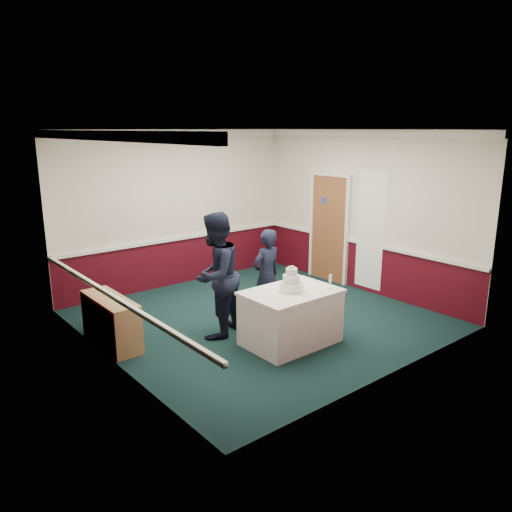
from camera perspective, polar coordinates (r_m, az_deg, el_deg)
ground at (r=8.21m, az=0.45°, el=-7.14°), size 5.00×5.00×0.00m
room_shell at (r=8.23m, az=-1.83°, el=7.08°), size 5.00×5.00×3.00m
sideboard at (r=7.44m, az=-16.20°, el=-7.17°), size 0.41×1.20×0.70m
cake_table at (r=7.20m, az=3.99°, el=-6.93°), size 1.32×0.92×0.79m
wedding_cake at (r=7.03m, az=4.06°, el=-3.14°), size 0.35×0.35×0.36m
cake_knife at (r=6.91m, az=5.00°, el=-4.42°), size 0.03×0.22×0.00m
champagne_flute at (r=7.18m, az=8.51°, el=-2.66°), size 0.05×0.05×0.21m
person_man at (r=7.31m, az=-4.65°, el=-2.22°), size 1.12×1.03×1.86m
person_woman at (r=7.92m, az=1.20°, el=-2.24°), size 0.57×0.39×1.50m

